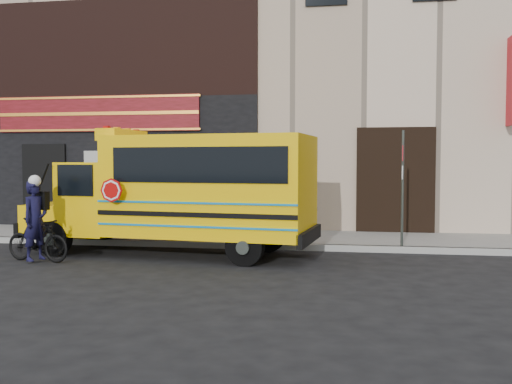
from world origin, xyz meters
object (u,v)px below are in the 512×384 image
at_px(bicycle, 37,240).
at_px(cyclist, 36,223).
at_px(school_bus, 184,190).
at_px(sign_pole, 402,185).

bearing_deg(bicycle, cyclist, -156.18).
bearing_deg(cyclist, bicycle, 31.01).
relative_size(school_bus, bicycle, 4.48).
xyz_separation_m(sign_pole, bicycle, (-7.90, -2.64, -1.14)).
relative_size(bicycle, cyclist, 0.92).
xyz_separation_m(school_bus, cyclist, (-2.85, -1.49, -0.65)).
bearing_deg(school_bus, bicycle, -154.01).
xyz_separation_m(sign_pole, cyclist, (-7.88, -2.74, -0.75)).
bearing_deg(sign_pole, cyclist, -160.84).
distance_m(school_bus, cyclist, 3.29).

